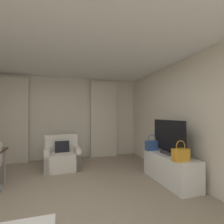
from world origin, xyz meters
name	(u,v)px	position (x,y,z in m)	size (l,w,h in m)	color
ground_plane	(61,211)	(0.00, 0.00, 0.00)	(12.00, 12.00, 0.00)	gray
wall_window	(61,118)	(0.00, 3.03, 1.30)	(5.12, 0.06, 2.60)	beige
wall_right	(200,120)	(2.53, 0.00, 1.30)	(0.06, 6.12, 2.60)	beige
ceiling	(62,32)	(0.00, 0.00, 2.63)	(5.12, 6.12, 0.06)	white
curtain_left_panel	(12,120)	(-1.38, 2.90, 1.25)	(0.90, 0.06, 2.50)	beige
curtain_right_panel	(104,119)	(1.38, 2.90, 1.25)	(0.90, 0.06, 2.50)	beige
armchair	(62,158)	(0.03, 2.00, 0.29)	(0.89, 0.80, 0.85)	silver
tv_console	(170,168)	(2.17, 0.43, 0.29)	(0.49, 1.34, 0.57)	white
tv_flatscreen	(168,138)	(2.17, 0.48, 0.91)	(0.20, 1.03, 0.72)	#333338
handbag_primary	(152,145)	(2.03, 0.91, 0.69)	(0.30, 0.14, 0.37)	#335193
handbag_secondary	(181,154)	(2.05, -0.04, 0.69)	(0.30, 0.14, 0.37)	orange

